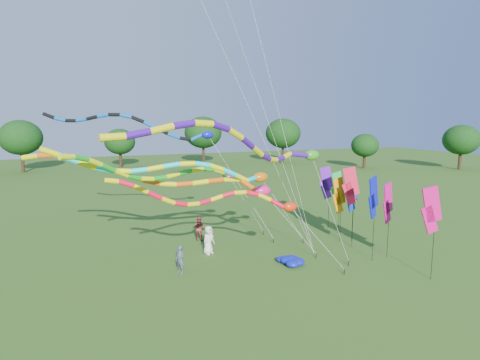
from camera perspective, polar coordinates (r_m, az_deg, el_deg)
name	(u,v)px	position (r m, az deg, el deg)	size (l,w,h in m)	color
ground	(316,291)	(20.41, 10.70, -15.20)	(160.00, 160.00, 0.00)	#254F15
tree_ring	(303,174)	(20.66, 9.00, 0.86)	(120.52, 111.37, 9.45)	#382314
tube_kite_red	(228,199)	(19.35, -1.75, -2.78)	(11.65, 1.70, 6.17)	black
tube_kite_orange	(177,178)	(23.00, -9.02, 0.27)	(15.36, 5.35, 7.03)	black
tube_kite_purple	(259,148)	(15.85, 2.79, 4.60)	(13.11, 5.80, 8.74)	black
tube_kite_blue	(146,127)	(26.01, -13.20, 7.35)	(13.50, 5.20, 9.19)	black
tube_kite_cyan	(194,171)	(22.37, -6.58, 1.30)	(15.11, 1.57, 7.43)	black
tube_kite_green	(180,173)	(23.08, -8.46, 1.00)	(12.71, 5.62, 7.21)	black
banner_pole_blue_b	(351,194)	(27.65, 15.53, -1.88)	(1.15, 0.32, 4.58)	black
banner_pole_orange	(339,196)	(27.39, 13.85, -2.16)	(1.16, 0.19, 4.46)	black
banner_pole_red	(350,186)	(26.51, 15.44, -0.83)	(1.10, 0.54, 5.26)	black
banner_pole_blue_a	(373,198)	(24.02, 18.43, -2.40)	(1.10, 0.54, 5.06)	black
banner_pole_magenta_b	(388,203)	(25.08, 20.27, -3.10)	(1.12, 0.48, 4.60)	black
banner_pole_magenta_a	(431,210)	(22.42, 25.54, -3.87)	(1.13, 0.41, 4.94)	black
banner_pole_violet	(326,183)	(30.59, 12.18, -0.38)	(1.12, 0.46, 4.79)	black
banner_pole_green	(337,188)	(29.34, 13.67, -1.18)	(1.16, 0.11, 4.60)	black
blue_nylon_heap	(299,261)	(23.41, 8.41, -11.36)	(1.61, 1.27, 0.50)	#0C19A8
person_a	(209,240)	(24.92, -4.49, -8.50)	(0.86, 0.56, 1.75)	silver
person_b	(180,259)	(22.10, -8.52, -11.11)	(0.56, 0.37, 1.54)	#404859
person_c	(199,228)	(27.72, -5.85, -6.83)	(0.82, 0.64, 1.68)	brown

